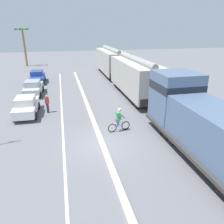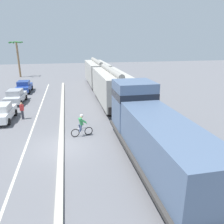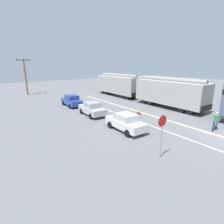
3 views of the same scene
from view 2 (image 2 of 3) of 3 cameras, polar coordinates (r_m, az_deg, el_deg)
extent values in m
plane|color=slate|center=(15.64, -13.16, -9.00)|extent=(120.00, 120.00, 0.00)
cube|color=#B2AD9E|center=(21.14, -12.94, -1.47)|extent=(0.36, 36.00, 0.16)
cube|color=silver|center=(21.38, -19.36, -2.05)|extent=(0.14, 36.00, 0.01)
cube|color=slate|center=(12.25, 12.54, -6.96)|extent=(2.70, 9.86, 2.40)
cube|color=slate|center=(16.44, 5.68, 1.96)|extent=(2.80, 2.80, 3.50)
cube|color=black|center=(16.24, 5.77, 4.63)|extent=(2.83, 2.83, 0.56)
cube|color=#383533|center=(13.28, 11.13, -10.60)|extent=(3.10, 11.60, 0.20)
cylinder|color=#4C4947|center=(13.35, 11.09, -11.17)|extent=(1.10, 3.00, 1.10)
cylinder|color=black|center=(16.73, 5.89, -4.86)|extent=(2.40, 1.00, 1.00)
cylinder|color=black|center=(16.03, 6.74, -5.94)|extent=(2.40, 1.00, 1.00)
cylinder|color=black|center=(15.34, 7.68, -7.13)|extent=(2.40, 1.00, 1.00)
cylinder|color=black|center=(11.56, 15.76, -16.91)|extent=(2.40, 1.00, 1.00)
cylinder|color=black|center=(11.00, 17.74, -19.13)|extent=(2.40, 1.00, 1.00)
cylinder|color=black|center=(10.47, 19.98, -21.56)|extent=(2.40, 1.00, 1.00)
cube|color=#ABA9A1|center=(24.62, -0.28, 6.76)|extent=(2.90, 10.40, 3.10)
cylinder|color=gray|center=(24.34, -0.28, 10.75)|extent=(0.60, 9.88, 0.60)
cube|color=black|center=(29.92, -2.28, 6.44)|extent=(2.61, 0.10, 0.70)
cube|color=black|center=(19.96, 2.72, 0.45)|extent=(2.61, 0.10, 0.70)
cylinder|color=black|center=(28.61, -1.78, 4.88)|extent=(2.46, 0.90, 0.90)
cylinder|color=black|center=(27.55, -1.38, 4.36)|extent=(2.46, 0.90, 0.90)
cylinder|color=black|center=(22.50, 1.08, 1.19)|extent=(2.46, 0.90, 0.90)
cylinder|color=black|center=(21.48, 1.73, 0.35)|extent=(2.46, 0.90, 0.90)
cube|color=#A9A69F|center=(35.91, -4.01, 10.32)|extent=(2.90, 10.40, 3.10)
cylinder|color=gray|center=(35.72, -4.07, 13.07)|extent=(0.60, 9.88, 0.60)
cube|color=black|center=(41.24, -4.99, 9.62)|extent=(2.61, 0.10, 0.70)
cube|color=black|center=(30.98, -2.62, 6.84)|extent=(2.61, 0.10, 0.70)
cylinder|color=black|center=(39.87, -4.71, 8.61)|extent=(2.46, 0.90, 0.90)
cylinder|color=black|center=(38.79, -4.50, 8.35)|extent=(2.46, 0.90, 0.90)
cylinder|color=black|center=(33.58, -3.32, 6.85)|extent=(2.46, 0.90, 0.90)
cylinder|color=black|center=(32.51, -3.03, 6.48)|extent=(2.46, 0.90, 0.90)
cube|color=silver|center=(22.22, -26.76, -0.44)|extent=(1.78, 4.23, 0.70)
cube|color=beige|center=(21.91, -27.10, 1.05)|extent=(1.54, 1.93, 0.60)
cube|color=#1E232D|center=(22.84, -26.43, 1.66)|extent=(1.43, 0.15, 0.51)
cylinder|color=black|center=(23.31, -23.92, -0.14)|extent=(0.23, 0.64, 0.64)
cylinder|color=black|center=(20.92, -25.42, -2.34)|extent=(0.23, 0.64, 0.64)
cube|color=#B7BABF|center=(27.99, -23.81, 3.49)|extent=(1.90, 4.28, 0.70)
cube|color=#9C9EA2|center=(27.71, -24.05, 4.71)|extent=(1.59, 1.97, 0.60)
cube|color=#1E232D|center=(28.66, -23.55, 5.08)|extent=(1.43, 0.19, 0.51)
cylinder|color=black|center=(29.51, -24.63, 3.37)|extent=(0.25, 0.65, 0.64)
cylinder|color=black|center=(29.10, -21.57, 3.57)|extent=(0.25, 0.65, 0.64)
cylinder|color=black|center=(27.09, -26.01, 1.97)|extent=(0.25, 0.65, 0.64)
cylinder|color=black|center=(26.65, -22.70, 2.17)|extent=(0.25, 0.65, 0.64)
cube|color=#28479E|center=(33.63, -21.93, 5.96)|extent=(1.75, 4.22, 0.70)
cube|color=navy|center=(33.37, -22.11, 7.00)|extent=(1.52, 1.92, 0.60)
cube|color=#1E232D|center=(34.34, -21.81, 7.23)|extent=(1.43, 0.14, 0.51)
cylinder|color=black|center=(35.11, -22.80, 5.74)|extent=(0.23, 0.64, 0.64)
cylinder|color=black|center=(34.81, -20.19, 5.95)|extent=(0.23, 0.64, 0.64)
cylinder|color=black|center=(32.62, -23.65, 4.78)|extent=(0.23, 0.64, 0.64)
cylinder|color=black|center=(32.30, -20.85, 4.99)|extent=(0.23, 0.64, 0.64)
torus|color=black|center=(17.11, -6.13, -4.94)|extent=(0.66, 0.18, 0.66)
torus|color=black|center=(16.89, -9.57, -5.42)|extent=(0.66, 0.18, 0.66)
cylinder|color=silver|center=(16.87, -7.88, -4.25)|extent=(0.78, 0.19, 0.05)
cylinder|color=silver|center=(16.96, -7.53, -4.77)|extent=(0.48, 0.13, 0.36)
cylinder|color=silver|center=(16.77, -8.63, -3.87)|extent=(0.04, 0.04, 0.30)
cylinder|color=silver|center=(16.88, -6.45, -3.26)|extent=(0.12, 0.48, 0.04)
cylinder|color=#38476B|center=(16.92, -8.37, -4.02)|extent=(0.32, 0.19, 0.52)
cylinder|color=#38476B|center=(16.74, -8.20, -4.27)|extent=(0.29, 0.18, 0.52)
cube|color=#338C4C|center=(16.66, -8.13, -2.46)|extent=(0.38, 0.39, 0.57)
sphere|color=beige|center=(16.54, -7.95, -1.16)|extent=(0.22, 0.22, 0.22)
cylinder|color=white|center=(16.51, -7.97, -0.83)|extent=(0.22, 0.22, 0.05)
cylinder|color=#338C4C|center=(16.85, -7.60, -2.19)|extent=(0.47, 0.17, 0.36)
cylinder|color=#338C4C|center=(16.56, -7.32, -2.55)|extent=(0.47, 0.17, 0.36)
cylinder|color=#846647|center=(48.10, -23.24, 12.36)|extent=(0.36, 0.36, 6.71)
cone|color=#2D7033|center=(47.78, -22.67, 16.52)|extent=(0.34, 1.81, 0.38)
cone|color=#2D7033|center=(48.67, -23.09, 16.48)|extent=(1.75, 1.10, 0.35)
cone|color=#2D7033|center=(48.60, -24.53, 16.30)|extent=(1.30, 1.69, 0.55)
cone|color=#2D7033|center=(47.60, -24.79, 16.26)|extent=(1.31, 1.68, 0.54)
cone|color=#2D7033|center=(47.06, -23.85, 16.38)|extent=(1.84, 0.53, 0.44)
cylinder|color=#33333D|center=(21.98, -22.31, -0.69)|extent=(0.22, 0.22, 0.85)
cube|color=red|center=(21.78, -22.53, 1.06)|extent=(0.34, 0.22, 0.56)
sphere|color=tan|center=(21.68, -22.65, 2.05)|extent=(0.20, 0.20, 0.20)
camera|label=1|loc=(3.40, -70.06, 6.64)|focal=35.00mm
camera|label=3|loc=(18.27, -72.55, 2.28)|focal=28.00mm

